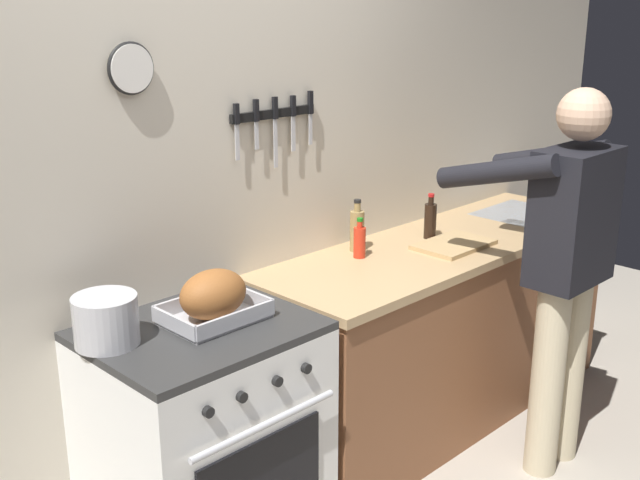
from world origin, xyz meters
The scene contains 10 objects.
wall_back centered at (0.00, 1.35, 1.30)m, with size 6.00×0.13×2.60m.
counter_block centered at (1.21, 0.99, 0.46)m, with size 2.03×0.65×0.90m.
stove centered at (-0.22, 0.99, 0.45)m, with size 0.76×0.67×0.90m.
person_cook centered at (1.20, 0.38, 0.95)m, with size 0.51×0.63×1.66m.
roasting_pan centered at (-0.15, 1.00, 0.99)m, with size 0.35×0.26×0.19m.
stock_pot centered at (-0.52, 1.09, 0.98)m, with size 0.21×0.21×0.17m.
cutting_board centered at (1.15, 0.91, 0.91)m, with size 0.36×0.24×0.02m, color tan.
bottle_hot_sauce centered at (0.74, 1.11, 0.97)m, with size 0.05×0.05×0.18m.
bottle_vinegar centered at (0.80, 1.18, 1.00)m, with size 0.06×0.06×0.24m.
bottle_soy_sauce centered at (1.18, 1.07, 0.99)m, with size 0.06×0.06×0.22m.
Camera 1 is at (-1.71, -1.10, 2.00)m, focal length 44.36 mm.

